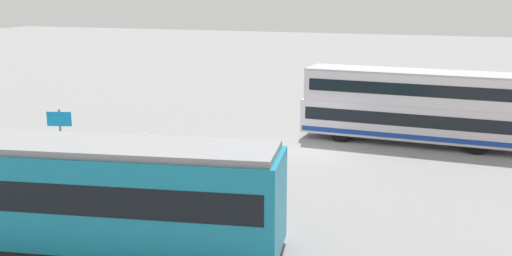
% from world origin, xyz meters
% --- Properties ---
extents(ground_plane, '(160.00, 160.00, 0.00)m').
position_xyz_m(ground_plane, '(0.00, 0.00, 0.00)').
color(ground_plane, gray).
extents(double_decker_bus, '(11.45, 3.16, 3.71)m').
position_xyz_m(double_decker_bus, '(-4.54, -3.25, 1.91)').
color(double_decker_bus, silver).
rests_on(double_decker_bus, ground).
extents(tram_yellow, '(14.68, 4.94, 3.30)m').
position_xyz_m(tram_yellow, '(4.94, 13.57, 1.72)').
color(tram_yellow, teal).
rests_on(tram_yellow, ground).
extents(pedestrian_near_railing, '(0.36, 0.34, 1.74)m').
position_xyz_m(pedestrian_near_railing, '(5.81, 5.76, 1.01)').
color(pedestrian_near_railing, black).
rests_on(pedestrian_near_railing, ground).
extents(pedestrian_crossing, '(0.45, 0.45, 1.77)m').
position_xyz_m(pedestrian_crossing, '(0.68, 8.49, 1.02)').
color(pedestrian_crossing, '#4C3F2D').
rests_on(pedestrian_crossing, ground).
extents(pedestrian_railing, '(9.75, 0.67, 1.08)m').
position_xyz_m(pedestrian_railing, '(5.06, 6.66, 0.75)').
color(pedestrian_railing, gray).
rests_on(pedestrian_railing, ground).
extents(info_sign, '(1.08, 0.31, 2.58)m').
position_xyz_m(info_sign, '(9.81, 6.14, 1.79)').
color(info_sign, slate).
rests_on(info_sign, ground).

